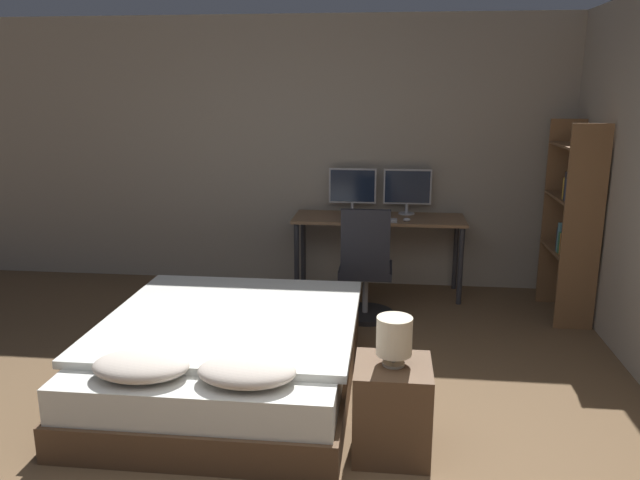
% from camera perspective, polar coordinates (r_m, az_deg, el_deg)
% --- Properties ---
extents(wall_back, '(12.00, 0.06, 2.70)m').
position_cam_1_polar(wall_back, '(6.37, 2.76, 7.86)').
color(wall_back, '#9E9384').
rests_on(wall_back, ground_plane).
extents(bed, '(1.70, 2.01, 0.57)m').
position_cam_1_polar(bed, '(4.35, -8.34, -10.39)').
color(bed, brown).
rests_on(bed, ground_plane).
extents(nightstand, '(0.42, 0.43, 0.54)m').
position_cam_1_polar(nightstand, '(3.64, 6.60, -15.07)').
color(nightstand, brown).
rests_on(nightstand, ground_plane).
extents(bedside_lamp, '(0.20, 0.20, 0.28)m').
position_cam_1_polar(bedside_lamp, '(3.45, 6.81, -8.76)').
color(bedside_lamp, gray).
rests_on(bedside_lamp, nightstand).
extents(desk, '(1.66, 0.57, 0.78)m').
position_cam_1_polar(desk, '(6.12, 5.38, 1.21)').
color(desk, '#846042').
rests_on(desk, ground_plane).
extents(monitor_left, '(0.47, 0.16, 0.45)m').
position_cam_1_polar(monitor_left, '(6.24, 2.99, 4.79)').
color(monitor_left, '#B7B7BC').
rests_on(monitor_left, desk).
extents(monitor_right, '(0.47, 0.16, 0.45)m').
position_cam_1_polar(monitor_right, '(6.23, 7.99, 4.66)').
color(monitor_right, '#B7B7BC').
rests_on(monitor_right, desk).
extents(keyboard, '(0.35, 0.13, 0.02)m').
position_cam_1_polar(keyboard, '(5.92, 5.37, 1.83)').
color(keyboard, '#B7B7BC').
rests_on(keyboard, desk).
extents(computer_mouse, '(0.07, 0.05, 0.04)m').
position_cam_1_polar(computer_mouse, '(5.92, 7.94, 1.84)').
color(computer_mouse, '#B7B7BC').
rests_on(computer_mouse, desk).
extents(office_chair, '(0.52, 0.52, 1.02)m').
position_cam_1_polar(office_chair, '(5.50, 4.17, -3.22)').
color(office_chair, black).
rests_on(office_chair, ground_plane).
extents(bookshelf, '(0.32, 0.71, 1.74)m').
position_cam_1_polar(bookshelf, '(5.81, 22.21, 2.12)').
color(bookshelf, brown).
rests_on(bookshelf, ground_plane).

